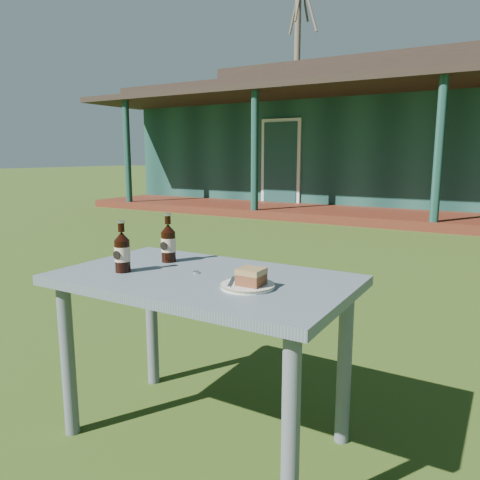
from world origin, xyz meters
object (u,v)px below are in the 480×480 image
Objects in this scene: cake_slice at (251,276)px; cola_bottle_far at (122,251)px; plate at (248,285)px; cola_bottle_near at (168,243)px; cafe_table at (203,299)px.

cola_bottle_far is (-0.59, -0.05, 0.04)m from cake_slice.
cola_bottle_near is at bearing 160.01° from plate.
plate is 0.04m from cake_slice.
cola_bottle_far is (-0.04, -0.25, -0.00)m from cola_bottle_near.
cola_bottle_far is at bearing -174.33° from plate.
cafe_table is 5.51× the size of cola_bottle_far.
plate is at bearing 171.56° from cake_slice.
cola_bottle_near is (-0.54, 0.19, 0.04)m from cake_slice.
plate is at bearing -19.99° from cola_bottle_near.
cafe_table is 13.04× the size of cake_slice.
cafe_table is 5.88× the size of plate.
cola_bottle_near is at bearing 79.73° from cola_bottle_far.
cake_slice is 0.58m from cola_bottle_near.
cake_slice is 0.42× the size of cola_bottle_far.
cola_bottle_near is at bearing 155.23° from cafe_table.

